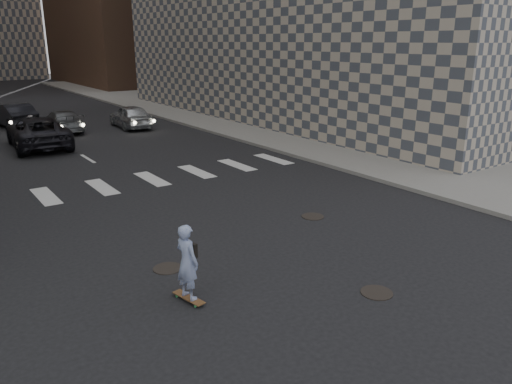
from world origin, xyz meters
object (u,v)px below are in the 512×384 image
(traffic_car_d, at_px, (130,116))
(traffic_car_c, at_px, (38,132))
(skateboarder, at_px, (187,262))
(traffic_car_b, at_px, (62,121))
(traffic_car_e, at_px, (15,115))

(traffic_car_d, bearing_deg, traffic_car_c, 29.05)
(skateboarder, distance_m, traffic_car_b, 22.71)
(skateboarder, xyz_separation_m, traffic_car_e, (1.27, 25.84, -0.15))
(traffic_car_c, height_order, traffic_car_d, traffic_car_c)
(skateboarder, height_order, traffic_car_c, skateboarder)
(skateboarder, xyz_separation_m, traffic_car_d, (7.18, 21.55, -0.17))
(traffic_car_b, relative_size, traffic_car_d, 1.04)
(traffic_car_d, xyz_separation_m, traffic_car_e, (-5.91, 4.29, 0.03))
(traffic_car_d, relative_size, traffic_car_e, 0.93)
(traffic_car_c, bearing_deg, traffic_car_b, -115.07)
(skateboarder, distance_m, traffic_car_c, 18.51)
(traffic_car_c, xyz_separation_m, traffic_car_d, (6.10, 3.07, -0.05))
(traffic_car_e, bearing_deg, traffic_car_b, 113.92)
(traffic_car_c, height_order, traffic_car_e, traffic_car_c)
(traffic_car_b, bearing_deg, traffic_car_d, 167.04)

